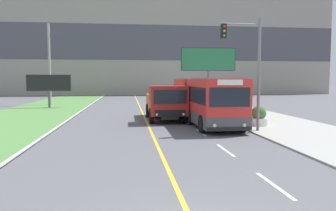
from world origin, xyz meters
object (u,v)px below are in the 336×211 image
(traffic_light_mast, at_px, (249,60))
(planter_round_near, at_px, (259,117))
(dump_truck, at_px, (166,103))
(utility_pole_far, at_px, (49,64))
(billboard_large, at_px, (208,61))
(city_bus, at_px, (203,99))
(billboard_small, at_px, (49,84))
(planter_round_second, at_px, (233,110))

(traffic_light_mast, xyz_separation_m, planter_round_near, (1.51, 2.05, -3.42))
(dump_truck, bearing_deg, utility_pole_far, 125.06)
(utility_pole_far, relative_size, planter_round_near, 7.63)
(billboard_large, height_order, planter_round_near, billboard_large)
(city_bus, xyz_separation_m, billboard_small, (-13.44, 13.08, 0.96))
(dump_truck, xyz_separation_m, billboard_small, (-10.91, 12.57, 1.25))
(dump_truck, distance_m, planter_round_near, 6.44)
(dump_truck, bearing_deg, billboard_small, 130.96)
(city_bus, distance_m, billboard_large, 16.27)
(traffic_light_mast, distance_m, planter_round_near, 4.26)
(billboard_large, relative_size, planter_round_second, 5.78)
(city_bus, xyz_separation_m, billboard_large, (4.18, 15.31, 3.59))
(billboard_large, bearing_deg, traffic_light_mast, -97.79)
(utility_pole_far, distance_m, traffic_light_mast, 27.16)
(utility_pole_far, relative_size, traffic_light_mast, 1.48)
(city_bus, relative_size, planter_round_second, 10.62)
(city_bus, relative_size, billboard_small, 2.71)
(traffic_light_mast, distance_m, billboard_small, 23.38)
(dump_truck, height_order, traffic_light_mast, traffic_light_mast)
(utility_pole_far, xyz_separation_m, traffic_light_mast, (15.68, -22.16, -0.73))
(utility_pole_far, relative_size, billboard_small, 2.08)
(dump_truck, height_order, billboard_large, billboard_large)
(dump_truck, height_order, planter_round_near, dump_truck)
(utility_pole_far, xyz_separation_m, planter_round_near, (17.19, -20.10, -4.15))
(utility_pole_far, xyz_separation_m, billboard_large, (18.45, -1.93, 0.38))
(utility_pole_far, xyz_separation_m, planter_round_second, (17.07, -15.38, -4.18))
(city_bus, relative_size, traffic_light_mast, 1.93)
(billboard_large, relative_size, planter_round_near, 5.41)
(dump_truck, relative_size, billboard_small, 1.47)
(city_bus, distance_m, planter_round_near, 4.19)
(city_bus, bearing_deg, utility_pole_far, 129.62)
(dump_truck, height_order, planter_round_second, dump_truck)
(planter_round_near, bearing_deg, utility_pole_far, 130.54)
(planter_round_second, bearing_deg, dump_truck, -165.75)
(billboard_large, bearing_deg, planter_round_second, -95.85)
(billboard_large, height_order, billboard_small, billboard_large)
(utility_pole_far, bearing_deg, city_bus, -50.38)
(traffic_light_mast, height_order, planter_round_second, traffic_light_mast)
(planter_round_near, relative_size, planter_round_second, 1.07)
(utility_pole_far, height_order, billboard_small, utility_pole_far)
(billboard_small, bearing_deg, dump_truck, -49.04)
(dump_truck, bearing_deg, traffic_light_mast, -53.99)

